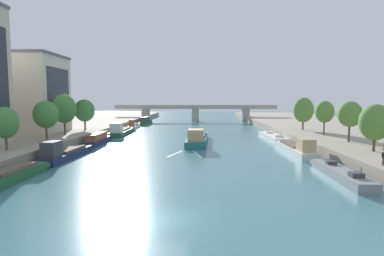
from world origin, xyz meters
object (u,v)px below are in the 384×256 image
(moored_boat_left_downstream, at_px, (98,139))
(tree_left_past_mid, at_px, (85,110))
(moored_boat_left_midway, at_px, (3,177))
(moored_boat_right_end, at_px, (340,173))
(moored_boat_left_gap_after, at_px, (134,126))
(barge_midriver, at_px, (198,138))
(bridge_far, at_px, (195,111))
(moored_boat_left_lone, at_px, (121,131))
(tree_right_distant, at_px, (375,122))
(moored_boat_right_far, at_px, (296,148))
(tree_left_midway, at_px, (5,123))
(tree_left_nearest, at_px, (64,109))
(moored_boat_left_second, at_px, (65,153))
(moored_boat_left_end, at_px, (145,121))
(moored_boat_right_midway, at_px, (273,137))
(tree_right_third, at_px, (303,110))
(tree_right_midway, at_px, (350,114))
(tree_right_nearest, at_px, (325,112))
(person_on_quay, at_px, (384,157))
(tree_left_end_of_row, at_px, (46,115))

(moored_boat_left_downstream, height_order, tree_left_past_mid, tree_left_past_mid)
(moored_boat_left_midway, xyz_separation_m, moored_boat_right_end, (36.04, 4.15, -0.39))
(moored_boat_left_midway, height_order, moored_boat_left_gap_after, moored_boat_left_midway)
(barge_midriver, bearing_deg, bridge_far, 91.44)
(moored_boat_left_lone, bearing_deg, moored_boat_left_midway, -90.42)
(tree_right_distant, bearing_deg, moored_boat_right_end, -137.65)
(moored_boat_left_midway, relative_size, moored_boat_right_far, 0.89)
(barge_midriver, bearing_deg, tree_left_midway, -140.45)
(tree_left_nearest, bearing_deg, moored_boat_left_second, -66.23)
(moored_boat_left_end, bearing_deg, moored_boat_right_end, -64.23)
(moored_boat_right_far, height_order, tree_left_midway, tree_left_midway)
(moored_boat_right_end, xyz_separation_m, moored_boat_right_midway, (0.32, 33.86, -0.02))
(moored_boat_right_far, xyz_separation_m, tree_left_midway, (-41.76, -9.40, 4.79))
(moored_boat_right_end, distance_m, moored_boat_right_far, 15.28)
(moored_boat_right_midway, bearing_deg, moored_boat_left_second, -146.45)
(moored_boat_left_end, distance_m, tree_left_nearest, 49.68)
(moored_boat_left_second, xyz_separation_m, moored_boat_right_end, (35.86, -9.88, -0.37))
(moored_boat_left_gap_after, xyz_separation_m, tree_right_third, (43.38, -22.70, 5.55))
(moored_boat_left_midway, distance_m, tree_right_distant, 44.94)
(tree_right_distant, xyz_separation_m, tree_right_midway, (0.74, 8.53, 0.66))
(tree_left_midway, xyz_separation_m, tree_right_nearest, (50.07, 19.37, 0.72))
(tree_right_third, relative_size, person_on_quay, 4.47)
(tree_left_midway, distance_m, person_on_quay, 46.18)
(moored_boat_left_lone, distance_m, tree_left_midway, 36.29)
(tree_right_midway, distance_m, tree_right_third, 20.00)
(tree_left_past_mid, relative_size, tree_right_midway, 1.05)
(moored_boat_left_lone, bearing_deg, moored_boat_left_gap_after, 91.42)
(moored_boat_left_end, xyz_separation_m, bridge_far, (17.49, 15.56, 3.08))
(tree_right_distant, bearing_deg, moored_boat_left_second, 175.74)
(moored_boat_left_second, xyz_separation_m, person_on_quay, (39.16, -12.40, 1.95))
(moored_boat_right_end, bearing_deg, bridge_far, 101.41)
(moored_boat_left_midway, bearing_deg, tree_left_midway, 120.81)
(moored_boat_left_gap_after, relative_size, moored_boat_left_end, 0.86)
(tree_right_third, bearing_deg, moored_boat_right_far, -110.71)
(moored_boat_left_midway, xyz_separation_m, tree_right_midway, (44.09, 19.34, 5.52))
(moored_boat_left_lone, distance_m, tree_left_past_mid, 11.08)
(tree_right_midway, xyz_separation_m, bridge_far, (-26.00, 73.77, -2.29))
(moored_boat_left_lone, distance_m, tree_right_midway, 51.24)
(moored_boat_left_second, distance_m, moored_boat_left_gap_after, 48.00)
(moored_boat_right_midway, bearing_deg, tree_left_midway, -146.53)
(moored_boat_left_second, relative_size, tree_left_end_of_row, 2.12)
(moored_boat_left_lone, bearing_deg, moored_boat_left_downstream, -91.20)
(moored_boat_left_downstream, height_order, tree_left_end_of_row, tree_left_end_of_row)
(moored_boat_left_lone, relative_size, tree_right_midway, 2.51)
(tree_left_nearest, distance_m, person_on_quay, 53.22)
(moored_boat_left_end, height_order, tree_left_end_of_row, tree_left_end_of_row)
(moored_boat_right_far, relative_size, tree_right_nearest, 2.27)
(tree_right_distant, height_order, tree_right_nearest, tree_right_nearest)
(moored_boat_left_second, bearing_deg, tree_left_past_mid, 104.10)
(moored_boat_left_end, xyz_separation_m, tree_right_distant, (42.75, -66.74, 4.71))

